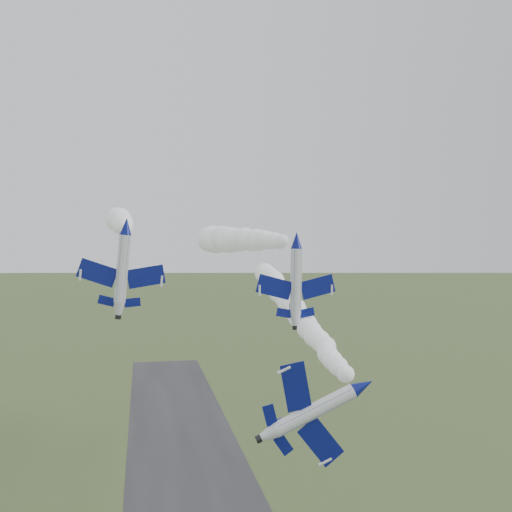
% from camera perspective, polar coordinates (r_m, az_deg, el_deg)
% --- Properties ---
extents(jet_lead, '(4.48, 11.99, 9.06)m').
position_cam_1_polar(jet_lead, '(54.55, 10.71, -12.65)').
color(jet_lead, silver).
extents(smoke_trail_jet_lead, '(7.63, 75.81, 4.58)m').
position_cam_1_polar(smoke_trail_jet_lead, '(93.48, 3.48, -4.89)').
color(smoke_trail_jet_lead, white).
extents(jet_pair_left, '(11.06, 13.32, 3.33)m').
position_cam_1_polar(jet_pair_left, '(76.34, -12.85, 2.93)').
color(jet_pair_left, silver).
extents(smoke_trail_jet_pair_left, '(7.91, 62.45, 5.26)m').
position_cam_1_polar(smoke_trail_jet_pair_left, '(110.82, -13.38, 3.33)').
color(smoke_trail_jet_pair_left, white).
extents(jet_pair_right, '(11.19, 13.39, 3.30)m').
position_cam_1_polar(jet_pair_right, '(77.91, 4.10, 1.60)').
color(jet_pair_right, silver).
extents(smoke_trail_jet_pair_right, '(9.99, 61.43, 5.98)m').
position_cam_1_polar(smoke_trail_jet_pair_right, '(110.07, -1.80, 1.63)').
color(smoke_trail_jet_pair_right, white).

